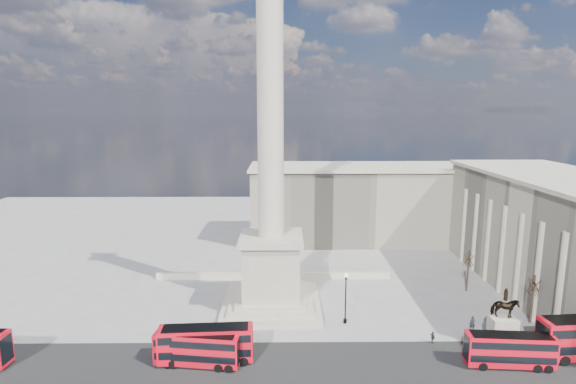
% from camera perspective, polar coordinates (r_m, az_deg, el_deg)
% --- Properties ---
extents(ground, '(180.00, 180.00, 0.00)m').
position_cam_1_polar(ground, '(63.79, -2.21, -16.16)').
color(ground, gray).
rests_on(ground, ground).
extents(asphalt_road, '(120.00, 9.00, 0.01)m').
position_cam_1_polar(asphalt_road, '(55.09, 3.04, -20.77)').
color(asphalt_road, '#272727').
rests_on(asphalt_road, ground).
extents(nelsons_column, '(14.00, 14.00, 49.85)m').
position_cam_1_polar(nelsons_column, '(64.01, -2.17, -3.72)').
color(nelsons_column, '#B0A792').
rests_on(nelsons_column, ground).
extents(balustrade_wall, '(40.00, 0.60, 1.10)m').
position_cam_1_polar(balustrade_wall, '(78.23, -1.88, -10.56)').
color(balustrade_wall, '#BDB59C').
rests_on(balustrade_wall, ground).
extents(building_east, '(19.00, 46.00, 18.60)m').
position_cam_1_polar(building_east, '(82.03, 31.35, -4.69)').
color(building_east, '#B9B298').
rests_on(building_east, ground).
extents(building_northeast, '(51.00, 17.00, 16.60)m').
position_cam_1_polar(building_northeast, '(100.79, 9.85, -1.34)').
color(building_northeast, '#B9B298').
rests_on(building_northeast, ground).
extents(red_bus_a, '(9.83, 3.39, 3.90)m').
position_cam_1_polar(red_bus_a, '(54.38, -11.39, -18.93)').
color(red_bus_a, red).
rests_on(red_bus_a, ground).
extents(red_bus_b, '(10.79, 3.10, 4.32)m').
position_cam_1_polar(red_bus_b, '(54.71, -10.30, -18.43)').
color(red_bus_b, red).
rests_on(red_bus_b, ground).
extents(red_bus_c, '(9.72, 2.95, 3.89)m').
position_cam_1_polar(red_bus_c, '(58.76, 26.41, -17.53)').
color(red_bus_c, red).
rests_on(red_bus_c, ground).
extents(victorian_lamp, '(0.61, 0.61, 7.10)m').
position_cam_1_polar(victorian_lamp, '(62.21, 7.34, -12.72)').
color(victorian_lamp, black).
rests_on(victorian_lamp, ground).
extents(equestrian_statue, '(3.71, 2.78, 7.80)m').
position_cam_1_polar(equestrian_statue, '(61.77, 25.61, -15.39)').
color(equestrian_statue, '#BDB59C').
rests_on(equestrian_statue, ground).
extents(bare_tree_near, '(1.70, 1.70, 7.42)m').
position_cam_1_polar(bare_tree_near, '(67.47, 31.77, -10.85)').
color(bare_tree_near, '#332319').
rests_on(bare_tree_near, ground).
extents(bare_tree_mid, '(1.88, 1.88, 7.13)m').
position_cam_1_polar(bare_tree_mid, '(69.52, 28.76, -10.16)').
color(bare_tree_mid, '#332319').
rests_on(bare_tree_mid, ground).
extents(bare_tree_far, '(1.70, 1.70, 6.94)m').
position_cam_1_polar(bare_tree_far, '(77.01, 21.98, -7.81)').
color(bare_tree_far, '#332319').
rests_on(bare_tree_far, ground).
extents(pedestrian_walking, '(0.77, 0.60, 1.86)m').
position_cam_1_polar(pedestrian_walking, '(65.95, 22.39, -15.15)').
color(pedestrian_walking, '#232829').
rests_on(pedestrian_walking, ground).
extents(pedestrian_standing, '(0.79, 0.63, 1.56)m').
position_cam_1_polar(pedestrian_standing, '(66.89, 29.60, -15.53)').
color(pedestrian_standing, '#232829').
rests_on(pedestrian_standing, ground).
extents(pedestrian_crossing, '(0.62, 0.98, 1.55)m').
position_cam_1_polar(pedestrian_crossing, '(61.06, 17.90, -17.15)').
color(pedestrian_crossing, '#232829').
rests_on(pedestrian_crossing, ground).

